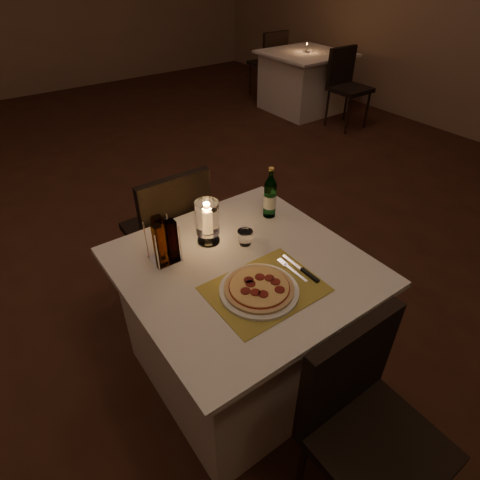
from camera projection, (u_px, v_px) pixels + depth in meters
floor at (178, 279)px, 2.78m from camera, size 8.00×10.00×0.02m
main_table at (242, 321)px, 1.96m from camera, size 1.00×1.00×0.74m
chair_near at (363, 414)px, 1.39m from camera, size 0.42×0.42×0.90m
chair_far at (170, 225)px, 2.33m from camera, size 0.42×0.42×0.90m
placemat at (265, 289)px, 1.62m from camera, size 0.45×0.34×0.00m
plate at (259, 290)px, 1.60m from camera, size 0.32×0.32×0.01m
pizza at (259, 287)px, 1.59m from camera, size 0.28×0.28×0.02m
fork at (290, 268)px, 1.71m from camera, size 0.02×0.18×0.00m
knife at (306, 272)px, 1.69m from camera, size 0.02×0.22×0.01m
tumbler at (245, 238)px, 1.84m from camera, size 0.07×0.07×0.07m
water_bottle at (270, 197)px, 2.00m from camera, size 0.06×0.06×0.27m
hurricane_candle at (207, 219)px, 1.81m from camera, size 0.11×0.11×0.21m
cruet_caddy at (164, 242)px, 1.71m from camera, size 0.12×0.12×0.21m
neighbor_table_right at (304, 82)px, 5.37m from camera, size 1.00×1.00×0.74m
neighbor_chair_ra at (346, 80)px, 4.80m from camera, size 0.42×0.42×0.90m
neighbor_chair_rb at (271, 58)px, 5.73m from camera, size 0.42×0.42×0.90m
neighbor_candle_right at (307, 48)px, 5.13m from camera, size 0.03×0.03×0.11m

